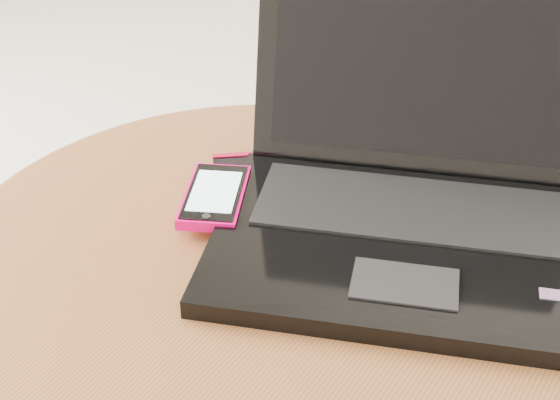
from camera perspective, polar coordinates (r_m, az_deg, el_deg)
The scene contains 4 objects.
table at distance 0.88m, azimuth -1.26°, elevation -8.99°, with size 0.65×0.65×0.51m.
laptop at distance 0.82m, azimuth 9.41°, elevation 0.60°, with size 0.47×0.44×0.24m.
phone_black at distance 0.90m, azimuth -2.44°, elevation 1.04°, with size 0.13×0.14×0.01m.
phone_pink at distance 0.86m, azimuth -4.55°, elevation 0.27°, with size 0.10×0.13×0.01m.
Camera 1 is at (0.48, -0.45, 1.00)m, focal length 52.57 mm.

